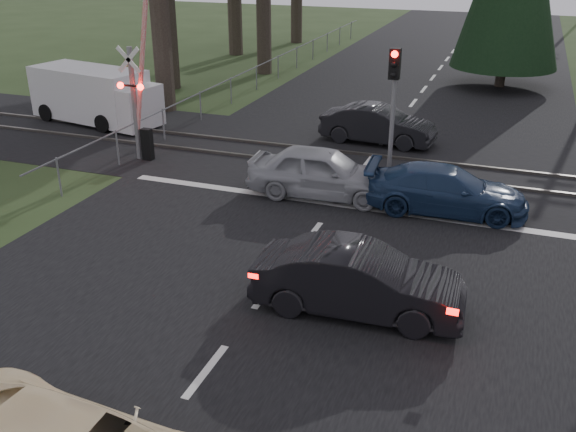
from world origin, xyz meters
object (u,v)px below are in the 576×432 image
at_px(traffic_signal_center, 393,92).
at_px(blue_sedan, 446,190).
at_px(crossing_signal, 140,101).
at_px(white_van, 98,96).
at_px(silver_car, 322,172).
at_px(dark_car_far, 378,125).
at_px(dark_hatchback, 358,281).

xyz_separation_m(traffic_signal_center, blue_sedan, (2.02, -1.93, -2.16)).
distance_m(crossing_signal, white_van, 5.59).
relative_size(silver_car, white_van, 0.74).
relative_size(traffic_signal_center, white_van, 0.70).
relative_size(traffic_signal_center, dark_car_far, 0.98).
bearing_deg(dark_car_far, crossing_signal, 127.17).
bearing_deg(white_van, crossing_signal, -28.33).
xyz_separation_m(dark_hatchback, blue_sedan, (1.00, 5.86, -0.06)).
bearing_deg(dark_car_far, silver_car, -179.73).
bearing_deg(crossing_signal, blue_sedan, -5.78).
height_order(traffic_signal_center, dark_car_far, traffic_signal_center).
xyz_separation_m(dark_hatchback, silver_car, (-2.58, 5.80, 0.04)).
height_order(crossing_signal, white_van, crossing_signal).
height_order(traffic_signal_center, white_van, traffic_signal_center).
bearing_deg(dark_hatchback, dark_car_far, 7.57).
height_order(blue_sedan, dark_car_far, dark_car_far).
xyz_separation_m(crossing_signal, silver_car, (6.71, -1.10, -1.32)).
bearing_deg(dark_hatchback, white_van, 49.28).
distance_m(silver_car, dark_car_far, 5.76).
relative_size(traffic_signal_center, silver_car, 0.94).
xyz_separation_m(silver_car, blue_sedan, (3.58, 0.06, -0.10)).
bearing_deg(traffic_signal_center, white_van, 168.35).
distance_m(dark_hatchback, blue_sedan, 5.94).
bearing_deg(silver_car, white_van, 64.28).
xyz_separation_m(blue_sedan, dark_car_far, (-3.22, 5.69, 0.04)).
distance_m(traffic_signal_center, dark_hatchback, 8.13).
xyz_separation_m(crossing_signal, blue_sedan, (10.29, -1.04, -1.41)).
bearing_deg(blue_sedan, crossing_signal, 80.08).
bearing_deg(dark_car_far, white_van, 99.76).
xyz_separation_m(dark_hatchback, white_van, (-13.56, 10.37, 0.40)).
bearing_deg(white_van, dark_car_far, 16.74).
relative_size(crossing_signal, dark_car_far, 1.67).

